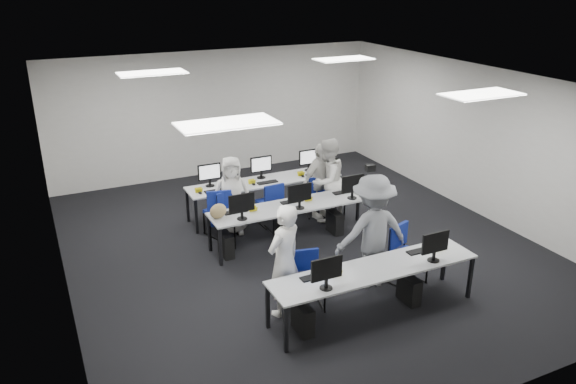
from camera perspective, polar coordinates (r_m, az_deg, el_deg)
name	(u,v)px	position (r m, az deg, el deg)	size (l,w,h in m)	color
room	(300,168)	(9.77, 1.26, 2.46)	(9.00, 9.02, 3.00)	black
ceiling_panels	(301,83)	(9.39, 1.33, 11.06)	(5.20, 4.60, 0.02)	white
desk_front	(375,271)	(8.21, 8.80, -7.95)	(3.20, 0.70, 0.73)	#AEB0B2
desk_mid	(295,207)	(10.23, 0.72, -1.55)	(3.20, 0.70, 0.73)	#AEB0B2
desk_back	(265,183)	(11.41, -2.38, 0.93)	(3.20, 0.70, 0.73)	#AEB0B2
equipment_front	(363,294)	(8.27, 7.63, -10.26)	(2.51, 0.41, 1.19)	#0B2A96
equipment_mid	(286,226)	(10.27, -0.20, -3.42)	(2.91, 0.41, 1.19)	white
equipment_back	(273,196)	(11.61, -1.52, -0.38)	(2.91, 0.41, 1.19)	white
chair_0	(308,290)	(8.47, 2.07, -9.94)	(0.50, 0.53, 0.86)	navy
chair_1	(407,266)	(9.24, 11.96, -7.34)	(0.61, 0.64, 0.96)	navy
chair_2	(221,229)	(10.34, -6.78, -3.71)	(0.58, 0.61, 0.97)	navy
chair_3	(278,216)	(10.89, -1.03, -2.46)	(0.41, 0.45, 0.84)	navy
chair_4	(330,207)	(11.35, 4.30, -1.48)	(0.53, 0.56, 0.85)	navy
chair_5	(221,220)	(10.71, -6.87, -2.86)	(0.60, 0.63, 0.94)	navy
chair_6	(270,211)	(11.09, -1.83, -1.92)	(0.46, 0.50, 0.89)	navy
chair_7	(316,202)	(11.52, 2.89, -1.02)	(0.53, 0.56, 0.88)	navy
handbag	(218,211)	(9.69, -7.11, -1.93)	(0.31, 0.20, 0.26)	#9A894F
student_0	(284,260)	(8.04, -0.40, -6.96)	(0.62, 0.41, 1.71)	silver
student_1	(327,180)	(11.09, 4.00, 1.19)	(0.82, 0.64, 1.69)	silver
student_2	(232,195)	(10.61, -5.72, -0.34)	(0.74, 0.48, 1.51)	silver
student_3	(320,181)	(11.25, 3.23, 1.11)	(0.91, 0.38, 1.55)	silver
photographer	(372,232)	(8.82, 8.55, -3.99)	(1.20, 0.69, 1.85)	slate
dslr_camera	(370,168)	(8.59, 8.35, 2.44)	(0.14, 0.18, 0.10)	black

